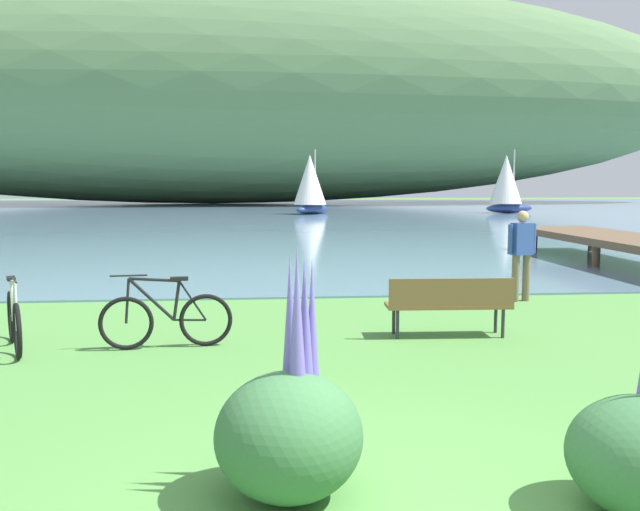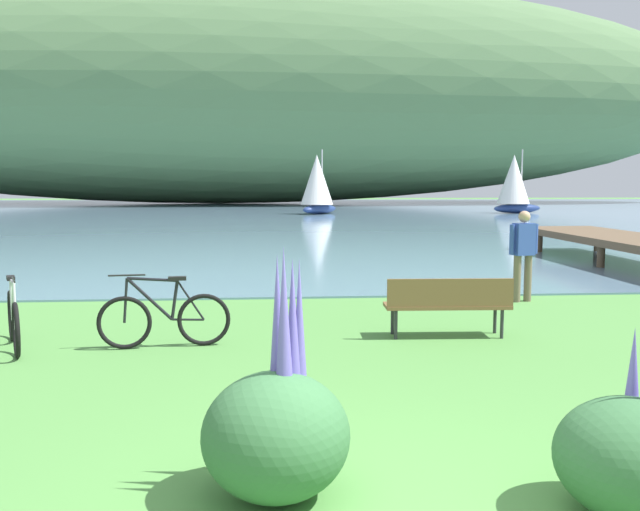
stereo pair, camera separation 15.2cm
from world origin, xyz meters
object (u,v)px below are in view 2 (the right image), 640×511
object	(u,v)px
bicycle_leaning_near_bench	(13,320)
sailboat_mid_bay	(514,183)
bicycle_beside_path	(164,318)
sailboat_toward_hillside	(317,184)
person_at_shoreline	(523,250)
park_bench_near_camera	(448,302)

from	to	relation	value
bicycle_leaning_near_bench	sailboat_mid_bay	bearing A→B (deg)	61.28
bicycle_beside_path	sailboat_toward_hillside	bearing A→B (deg)	82.83
person_at_shoreline	sailboat_mid_bay	size ratio (longest dim) A/B	0.36
park_bench_near_camera	sailboat_mid_bay	xyz separation A→B (m)	(15.56, 39.11, 1.73)
bicycle_beside_path	sailboat_mid_bay	distance (m)	44.02
bicycle_leaning_near_bench	sailboat_mid_bay	xyz separation A→B (m)	(21.55, 39.33, 1.85)
park_bench_near_camera	bicycle_leaning_near_bench	bearing A→B (deg)	-177.93
person_at_shoreline	sailboat_mid_bay	distance (m)	38.71
bicycle_beside_path	sailboat_mid_bay	xyz separation A→B (m)	(19.55, 39.40, 1.85)
bicycle_beside_path	person_at_shoreline	distance (m)	6.93
park_bench_near_camera	sailboat_toward_hillside	xyz separation A→B (m)	(0.92, 38.73, 1.70)
bicycle_leaning_near_bench	park_bench_near_camera	bearing A→B (deg)	2.07
bicycle_leaning_near_bench	sailboat_toward_hillside	distance (m)	39.60
person_at_shoreline	sailboat_toward_hillside	distance (m)	35.97
park_bench_near_camera	person_at_shoreline	world-z (taller)	person_at_shoreline
bicycle_beside_path	park_bench_near_camera	bearing A→B (deg)	4.12
person_at_shoreline	sailboat_mid_bay	world-z (taller)	sailboat_mid_bay
park_bench_near_camera	sailboat_toward_hillside	world-z (taller)	sailboat_toward_hillside
park_bench_near_camera	sailboat_mid_bay	world-z (taller)	sailboat_mid_bay
sailboat_toward_hillside	sailboat_mid_bay	bearing A→B (deg)	1.48
bicycle_leaning_near_bench	sailboat_toward_hillside	world-z (taller)	sailboat_toward_hillside
park_bench_near_camera	bicycle_leaning_near_bench	world-z (taller)	bicycle_leaning_near_bench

